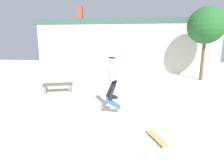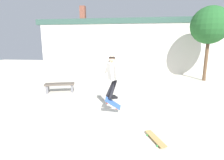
{
  "view_description": "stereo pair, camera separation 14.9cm",
  "coord_description": "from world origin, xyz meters",
  "px_view_note": "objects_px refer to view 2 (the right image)",
  "views": [
    {
      "loc": [
        0.59,
        -5.08,
        2.53
      ],
      "look_at": [
        -0.07,
        0.78,
        1.29
      ],
      "focal_mm": 28.0,
      "sensor_mm": 36.0,
      "label": 1
    },
    {
      "loc": [
        0.74,
        -5.06,
        2.53
      ],
      "look_at": [
        -0.07,
        0.78,
        1.29
      ],
      "focal_mm": 28.0,
      "sensor_mm": 36.0,
      "label": 2
    }
  ],
  "objects_px": {
    "park_bench": "(60,86)",
    "skateboard_resting": "(155,138)",
    "skater": "(112,73)",
    "skateboard_flipping": "(113,103)",
    "tree_right": "(210,26)"
  },
  "relations": [
    {
      "from": "park_bench",
      "to": "skater",
      "type": "relative_size",
      "value": 1.05
    },
    {
      "from": "skater",
      "to": "skateboard_flipping",
      "type": "xyz_separation_m",
      "value": [
        0.04,
        -0.04,
        -1.07
      ]
    },
    {
      "from": "tree_right",
      "to": "park_bench",
      "type": "bearing_deg",
      "value": -154.08
    },
    {
      "from": "skateboard_resting",
      "to": "skateboard_flipping",
      "type": "bearing_deg",
      "value": 17.88
    },
    {
      "from": "park_bench",
      "to": "skateboard_resting",
      "type": "xyz_separation_m",
      "value": [
        4.49,
        -4.11,
        -0.27
      ]
    },
    {
      "from": "skateboard_flipping",
      "to": "skater",
      "type": "bearing_deg",
      "value": 96.45
    },
    {
      "from": "park_bench",
      "to": "skateboard_flipping",
      "type": "xyz_separation_m",
      "value": [
        3.17,
        -2.62,
        0.11
      ]
    },
    {
      "from": "skateboard_flipping",
      "to": "skateboard_resting",
      "type": "xyz_separation_m",
      "value": [
        1.33,
        -1.49,
        -0.38
      ]
    },
    {
      "from": "skater",
      "to": "tree_right",
      "type": "bearing_deg",
      "value": 19.4
    },
    {
      "from": "skateboard_resting",
      "to": "park_bench",
      "type": "bearing_deg",
      "value": 23.79
    },
    {
      "from": "tree_right",
      "to": "park_bench",
      "type": "xyz_separation_m",
      "value": [
        -8.62,
        -4.19,
        -3.32
      ]
    },
    {
      "from": "skateboard_flipping",
      "to": "tree_right",
      "type": "bearing_deg",
      "value": 11.44
    },
    {
      "from": "skater",
      "to": "skateboard_resting",
      "type": "height_order",
      "value": "skater"
    },
    {
      "from": "tree_right",
      "to": "skater",
      "type": "bearing_deg",
      "value": -129.06
    },
    {
      "from": "park_bench",
      "to": "skateboard_flipping",
      "type": "distance_m",
      "value": 4.11
    }
  ]
}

